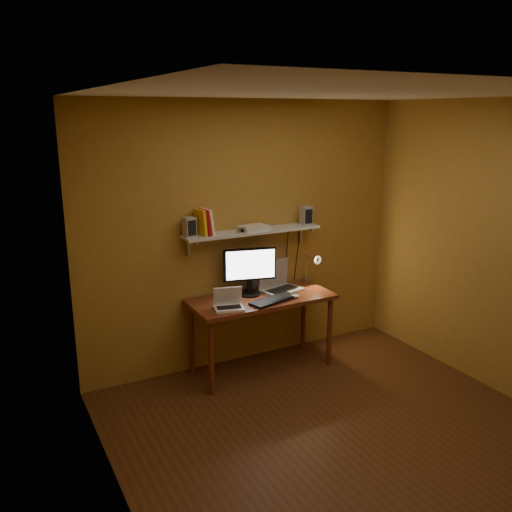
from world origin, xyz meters
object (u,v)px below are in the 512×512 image
keyboard (274,300)px  shelf_camera (241,230)px  desk_lamp (312,265)px  laptop (278,283)px  wall_shelf (252,232)px  router (253,228)px  monitor (250,269)px  mouse (294,296)px  speaker_left (189,227)px  desk (262,306)px  speaker_right (306,216)px  netbook (228,303)px

keyboard → shelf_camera: (-0.20, 0.27, 0.64)m
shelf_camera → desk_lamp: bearing=0.8°
laptop → wall_shelf: bearing=149.5°
router → desk_lamp: bearing=-4.7°
monitor → mouse: size_ratio=5.53×
monitor → keyboard: (0.11, -0.28, -0.25)m
laptop → speaker_left: size_ratio=2.47×
shelf_camera → desk: bearing=-36.1°
monitor → router: (0.07, 0.06, 0.39)m
speaker_right → shelf_camera: speaker_right is taller
keyboard → monitor: bearing=97.2°
laptop → netbook: 0.71m
netbook → speaker_left: size_ratio=1.66×
speaker_right → mouse: bearing=-132.6°
monitor → desk_lamp: size_ratio=1.36×
laptop → router: (-0.25, 0.06, 0.57)m
speaker_left → speaker_right: size_ratio=0.99×
shelf_camera → keyboard: bearing=-53.6°
mouse → shelf_camera: 0.81m
mouse → desk_lamp: size_ratio=0.25×
desk → desk_lamp: size_ratio=3.73×
mouse → desk: bearing=167.8°
monitor → laptop: size_ratio=1.15×
netbook → speaker_right: speaker_right is taller
netbook → router: bearing=50.2°
netbook → router: size_ratio=1.08×
speaker_left → shelf_camera: bearing=-16.5°
keyboard → speaker_right: 0.96m
desk → desk_lamp: bearing=10.8°
wall_shelf → speaker_left: 0.65m
speaker_right → shelf_camera: size_ratio=1.98×
wall_shelf → speaker_right: bearing=-1.4°
desk → keyboard: bearing=-74.6°
wall_shelf → desk_lamp: 0.77m
desk → laptop: laptop is taller
netbook → speaker_right: size_ratio=1.64×
speaker_left → shelf_camera: speaker_left is taller
keyboard → speaker_right: (0.56, 0.34, 0.70)m
speaker_left → shelf_camera: (0.48, -0.09, -0.06)m
netbook → speaker_left: 0.77m
mouse → desk_lamp: 0.53m
speaker_left → keyboard: bearing=-34.0°
desk_lamp → router: (-0.66, 0.05, 0.44)m
monitor → shelf_camera: bearing=-160.7°
netbook → keyboard: bearing=10.3°
wall_shelf → keyboard: bearing=-83.0°
mouse → laptop: bearing=112.0°
desk_lamp → shelf_camera: 0.93m
desk → router: size_ratio=5.06×
wall_shelf → mouse: bearing=-53.4°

